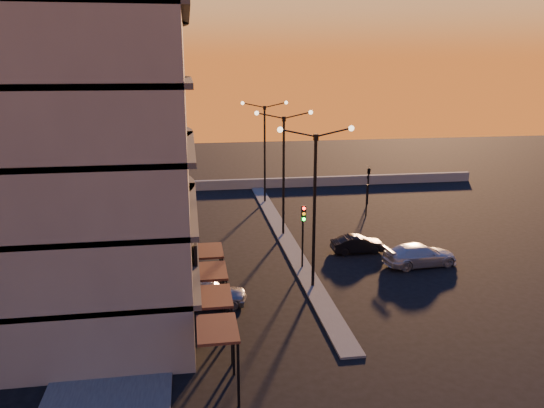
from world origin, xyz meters
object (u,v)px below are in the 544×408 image
Objects in this scene: streetlamp_mid at (284,164)px; car_sedan at (358,244)px; car_hatchback at (208,293)px; traffic_light_main at (303,226)px; car_wagon at (420,255)px.

streetlamp_mid is 2.58× the size of car_sedan.
car_hatchback is at bearing -118.35° from streetlamp_mid.
streetlamp_mid is 2.28× the size of car_hatchback.
car_wagon is at bearing -3.74° from traffic_light_main.
streetlamp_mid reaches higher than car_wagon.
car_hatchback is at bearing -144.86° from traffic_light_main.
car_hatchback is at bearing 122.17° from car_sedan.
traffic_light_main is 1.15× the size of car_sedan.
car_hatchback is (-6.20, -11.49, -4.88)m from streetlamp_mid.
car_hatchback is 14.45m from car_wagon.
car_wagon reaches higher than car_sedan.
car_wagon is (3.27, -2.95, 0.11)m from car_sedan.
traffic_light_main reaches higher than car_sedan.
traffic_light_main is 8.04m from car_wagon.
traffic_light_main is 7.89m from car_hatchback.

